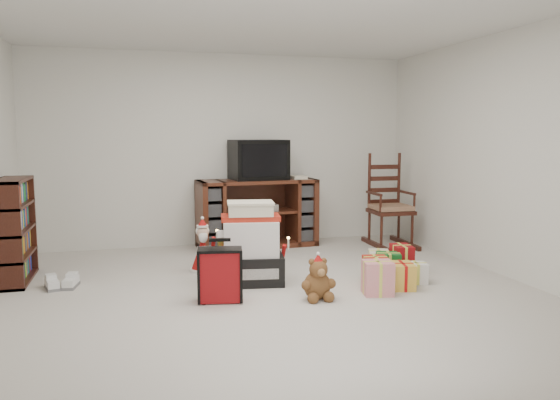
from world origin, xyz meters
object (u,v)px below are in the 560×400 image
Objects in this scene: bookshelf at (14,232)px; gift_pile at (251,248)px; sneaker_pair at (61,283)px; crt_television at (258,160)px; gift_cluster at (390,270)px; mrs_claus_figurine at (203,251)px; red_suitcase at (220,275)px; santa_figurine at (273,259)px; tv_stand at (257,213)px; teddy_bear at (317,281)px; rocking_chair at (388,213)px.

gift_pile is (2.25, -0.69, -0.15)m from bookshelf.
sneaker_pair is (-1.78, 0.29, -0.30)m from gift_pile.
sneaker_pair is 0.45× the size of crt_television.
sneaker_pair is at bearing 168.79° from gift_cluster.
gift_cluster is (1.74, -0.90, -0.10)m from mrs_claus_figurine.
gift_pile is 1.97m from crt_television.
red_suitcase is 0.54× the size of gift_cluster.
mrs_claus_figurine is 1.73m from crt_television.
crt_television is at bearing 112.49° from gift_cluster.
mrs_claus_figurine reaches higher than santa_figurine.
red_suitcase is at bearing -114.78° from tv_stand.
bookshelf is at bearing 165.93° from santa_figurine.
crt_television is at bearing 40.64° from tv_stand.
teddy_bear is (-0.00, -2.40, -0.28)m from tv_stand.
mrs_claus_figurine is (-0.86, -1.14, -0.22)m from tv_stand.
bookshelf is at bearing 171.61° from gift_pile.
rocking_chair is 1.23× the size of gift_cluster.
santa_figurine is at bearing -14.07° from bookshelf.
crt_television is at bearing 81.61° from santa_figurine.
sneaker_pair is (-3.93, -1.04, -0.38)m from rocking_chair.
tv_stand is at bearing 20.78° from bookshelf.
mrs_claus_figurine reaches higher than sneaker_pair.
mrs_claus_figurine is at bearing 141.61° from santa_figurine.
tv_stand is 1.45m from mrs_claus_figurine.
bookshelf is at bearing 153.04° from teddy_bear.
rocking_chair is 2.30m from santa_figurine.
gift_pile is (-2.15, -1.33, -0.08)m from rocking_chair.
santa_figurine is 1.93m from crt_television.
santa_figurine is at bearing 52.99° from red_suitcase.
mrs_claus_figurine is 0.78× the size of crt_television.
gift_pile is at bearing -165.25° from santa_figurine.
rocking_chair is 2.18× the size of mrs_claus_figurine.
gift_cluster is (-0.80, -1.66, -0.31)m from rocking_chair.
red_suitcase is 1.10m from mrs_claus_figurine.
tv_stand is at bearing -140.68° from crt_television.
mrs_claus_figurine is 0.56× the size of gift_cluster.
rocking_chair is at bearing 50.02° from teddy_bear.
santa_figurine is (0.24, 0.06, -0.13)m from gift_pile.
bookshelf reaches higher than teddy_bear.
bookshelf is 1.00× the size of gift_cluster.
rocking_chair is at bearing 64.23° from gift_cluster.
crt_television is at bearing 27.20° from sneaker_pair.
bookshelf is at bearing 134.04° from sneaker_pair.
gift_pile is at bearing -14.62° from sneaker_pair.
tv_stand is 1.24× the size of rocking_chair.
mrs_claus_figurine reaches higher than red_suitcase.
bookshelf is 0.82× the size of rocking_chair.
bookshelf reaches higher than gift_cluster.
santa_figurine reaches higher than gift_cluster.
crt_television reaches higher than gift_cluster.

